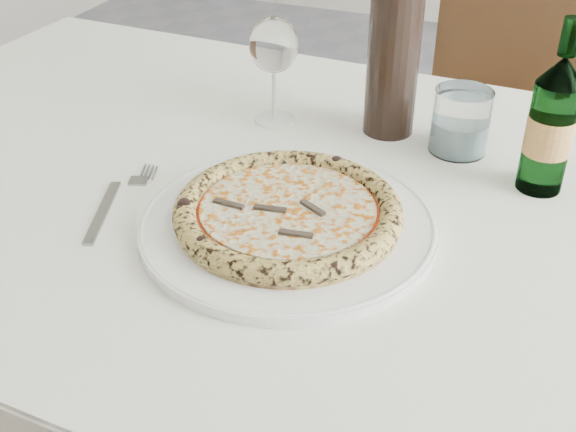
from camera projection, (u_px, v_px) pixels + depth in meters
name	position (u px, v px, depth m)	size (l,w,h in m)	color
dining_table	(315.00, 240.00, 1.01)	(1.61, 0.99, 0.76)	brown
chair_far	(479.00, 116.00, 1.69)	(0.51, 0.51, 0.93)	brown
plate	(288.00, 224.00, 0.89)	(0.37, 0.37, 0.02)	white
pizza	(288.00, 212.00, 0.88)	(0.28, 0.28, 0.03)	tan
fork	(114.00, 202.00, 0.94)	(0.06, 0.21, 0.00)	gray
wine_glass	(274.00, 48.00, 1.09)	(0.08, 0.08, 0.17)	white
tumbler	(460.00, 125.00, 1.04)	(0.08, 0.08, 0.09)	white
beer_bottle	(551.00, 125.00, 0.92)	(0.06, 0.06, 0.23)	#326638
wine_bottle	(394.00, 47.00, 1.05)	(0.08, 0.08, 0.32)	black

